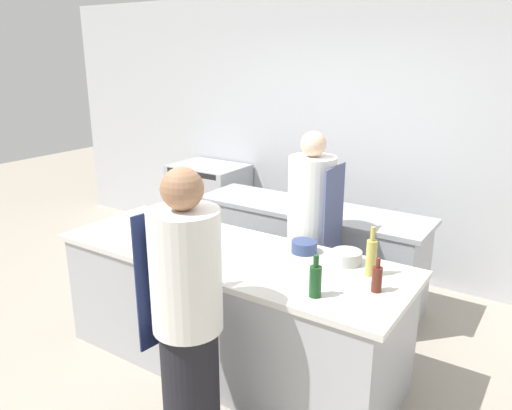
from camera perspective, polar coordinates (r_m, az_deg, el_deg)
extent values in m
plane|color=#A89E8E|center=(3.93, -2.95, -17.30)|extent=(16.00, 16.00, 0.00)
cube|color=silver|center=(5.17, 11.03, 7.72)|extent=(8.00, 0.06, 2.80)
cube|color=#A8AAAF|center=(3.71, -3.05, -11.92)|extent=(2.46, 0.87, 0.84)
cube|color=silver|center=(3.51, -3.16, -5.62)|extent=(2.56, 0.91, 0.04)
cube|color=#A8AAAF|center=(4.66, 6.02, -5.65)|extent=(2.07, 0.59, 0.84)
cube|color=#A8AAAF|center=(4.51, 6.20, -0.48)|extent=(2.15, 0.62, 0.04)
cube|color=#A8AAAF|center=(5.87, -5.32, -0.08)|extent=(0.82, 0.62, 0.97)
cube|color=black|center=(5.72, -7.17, -2.93)|extent=(0.66, 0.01, 0.34)
cube|color=black|center=(5.53, -7.42, 3.57)|extent=(0.70, 0.01, 0.06)
cylinder|color=black|center=(3.06, -7.44, -19.86)|extent=(0.33, 0.33, 0.77)
cylinder|color=white|center=(2.69, -8.03, -7.46)|extent=(0.39, 0.39, 0.68)
cube|color=#19234C|center=(2.87, -10.56, -8.03)|extent=(0.06, 0.37, 0.80)
sphere|color=#9E7051|center=(2.54, -8.45, 1.84)|extent=(0.22, 0.22, 0.22)
cylinder|color=black|center=(4.11, 6.01, -9.53)|extent=(0.31, 0.31, 0.76)
cylinder|color=silver|center=(3.84, 6.35, 0.34)|extent=(0.36, 0.36, 0.71)
cube|color=#4C567F|center=(3.79, 8.82, -1.57)|extent=(0.02, 0.34, 0.81)
sphere|color=beige|center=(3.73, 6.57, 6.94)|extent=(0.19, 0.19, 0.19)
cylinder|color=#B2A84C|center=(3.18, 13.02, -5.92)|extent=(0.07, 0.07, 0.23)
cylinder|color=#B2A84C|center=(3.12, 13.21, -3.22)|extent=(0.03, 0.03, 0.09)
cylinder|color=silver|center=(3.67, -11.18, -3.48)|extent=(0.08, 0.08, 0.13)
cylinder|color=silver|center=(3.64, -11.26, -2.14)|extent=(0.03, 0.03, 0.05)
cylinder|color=#19471E|center=(2.88, 6.79, -8.68)|extent=(0.07, 0.07, 0.18)
cylinder|color=#19471E|center=(2.82, 6.88, -6.37)|extent=(0.03, 0.03, 0.07)
cylinder|color=#5B2319|center=(3.00, 13.65, -8.27)|extent=(0.06, 0.06, 0.15)
cylinder|color=#5B2319|center=(2.96, 13.79, -6.44)|extent=(0.03, 0.03, 0.06)
cylinder|color=#B7BABC|center=(3.36, 10.31, -5.87)|extent=(0.20, 0.20, 0.08)
cylinder|color=navy|center=(3.49, 5.52, -4.76)|extent=(0.18, 0.18, 0.08)
cylinder|color=#33477F|center=(3.42, -7.31, -5.24)|extent=(0.08, 0.08, 0.09)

